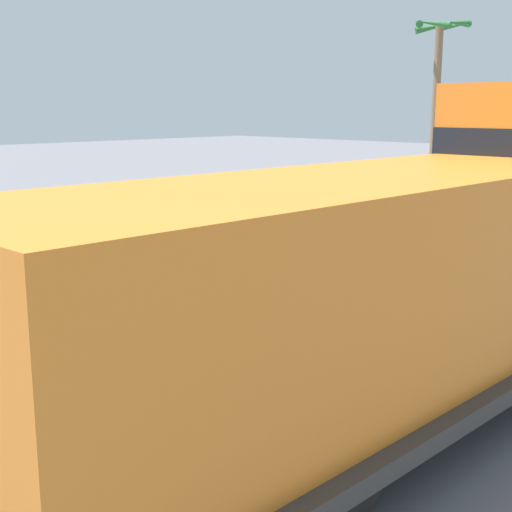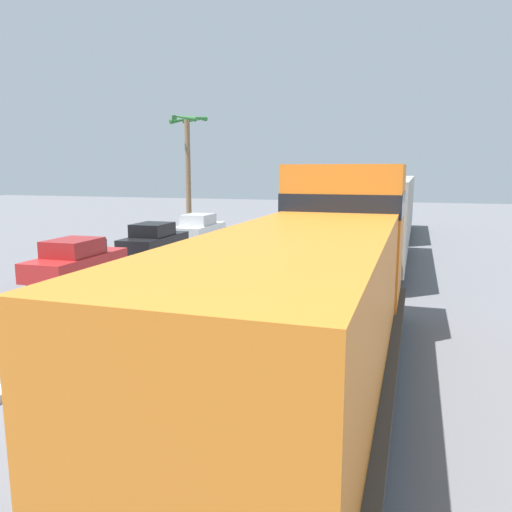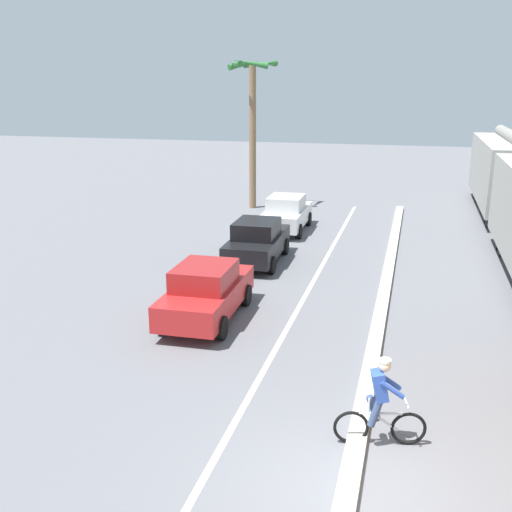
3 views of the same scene
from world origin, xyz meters
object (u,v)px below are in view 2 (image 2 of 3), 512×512
cyclist (122,308)px  parked_car_black (154,240)px  palm_tree_near (187,148)px  hopper_car_lead (373,218)px  parked_car_red (76,261)px  parked_car_white (199,228)px  hopper_car_middle (389,202)px  locomotive (319,289)px

cyclist → parked_car_black: bearing=115.6°
cyclist → palm_tree_near: bearing=111.3°
hopper_car_lead → parked_car_red: hopper_car_lead is taller
parked_car_white → cyclist: size_ratio=2.47×
hopper_car_middle → parked_car_black: 15.89m
cyclist → palm_tree_near: palm_tree_near is taller
parked_car_white → cyclist: (5.22, -16.05, 0.00)m
parked_car_red → palm_tree_near: 16.76m
locomotive → palm_tree_near: size_ratio=1.49×
parked_car_red → cyclist: size_ratio=2.47×
hopper_car_lead → parked_car_black: size_ratio=2.50×
hopper_car_lead → parked_car_white: bearing=155.5°
parked_car_red → cyclist: 7.18m
parked_car_red → parked_car_white: bearing=90.4°
hopper_car_middle → parked_car_white: hopper_car_middle is taller
hopper_car_lead → cyclist: bearing=-113.2°
hopper_car_lead → parked_car_red: (-10.02, -6.42, -1.26)m
hopper_car_middle → palm_tree_near: 13.65m
parked_car_white → cyclist: bearing=-72.0°
hopper_car_lead → palm_tree_near: palm_tree_near is taller
parked_car_red → parked_car_black: bearing=90.6°
parked_car_white → hopper_car_middle: bearing=34.7°
palm_tree_near → parked_car_black: bearing=-73.6°
hopper_car_lead → parked_car_black: bearing=-176.6°
parked_car_black → palm_tree_near: size_ratio=0.55×
locomotive → parked_car_white: bearing=121.1°
locomotive → parked_car_white: (-10.11, 16.77, -0.98)m
hopper_car_lead → parked_car_black: (-10.09, -0.61, -1.26)m
parked_car_black → parked_car_white: bearing=90.2°
parked_car_red → parked_car_black: size_ratio=1.00×
parked_car_white → palm_tree_near: palm_tree_near is taller
locomotive → cyclist: size_ratio=6.77×
hopper_car_lead → parked_car_white: 11.18m
parked_car_black → palm_tree_near: palm_tree_near is taller
hopper_car_middle → parked_car_black: size_ratio=2.50×
locomotive → parked_car_white: locomotive is taller
parked_car_white → cyclist: cyclist is taller
parked_car_black → palm_tree_near: 11.42m
locomotive → parked_car_black: bearing=131.1°
locomotive → hopper_car_middle: bearing=90.0°
cyclist → hopper_car_lead: bearing=66.8°
hopper_car_middle → parked_car_red: 20.66m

